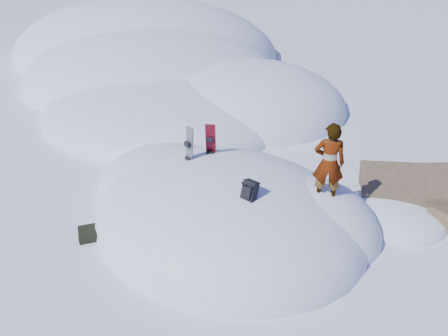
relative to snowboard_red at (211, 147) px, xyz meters
The scene contains 9 objects.
ground 1.98m from the snowboard_red, 38.46° to the right, with size 120.00×120.00×0.00m, color white.
snow_mound 1.82m from the snowboard_red, 33.69° to the right, with size 8.00×6.00×3.00m.
snow_ridge 13.20m from the snowboard_red, 136.19° to the left, with size 21.50×18.50×6.40m.
rock_outcrop 5.42m from the snowboard_red, 25.48° to the left, with size 4.68×4.41×1.68m.
snowboard_red is the anchor object (origin of this frame).
snowboard_dark 0.65m from the snowboard_red, 115.35° to the right, with size 0.30×0.24×1.40m.
backpack 2.37m from the snowboard_red, 36.26° to the right, with size 0.34×0.40×0.50m.
gear_pile 3.50m from the snowboard_red, 115.79° to the right, with size 1.00×0.89×0.26m.
person 3.18m from the snowboard_red, ahead, with size 0.69×0.45×1.89m, color slate.
Camera 1 is at (4.66, -7.70, 6.47)m, focal length 35.00 mm.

